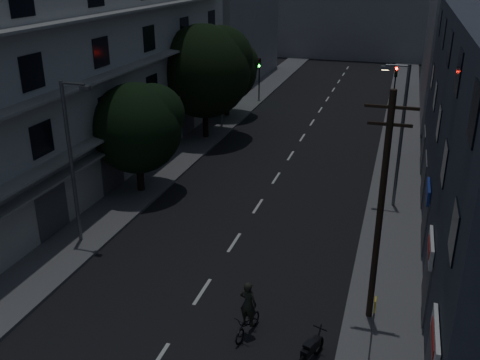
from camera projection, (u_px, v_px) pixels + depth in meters
The scene contains 20 objects.
ground at pixel (292, 154), 39.17m from camera, with size 160.00×160.00×0.00m, color black.
sidewalk_left at pixel (197, 143), 41.17m from camera, with size 3.00×90.00×0.15m, color #565659.
sidewalk_right at pixel (398, 163), 37.10m from camera, with size 3.00×90.00×0.15m, color #565659.
lane_markings at pixel (307, 130), 44.69m from camera, with size 0.15×60.50×0.01m.
building_left at pixel (86, 66), 33.57m from camera, with size 7.00×36.00×14.00m.
building_far_left at pixel (232, 10), 59.73m from camera, with size 6.00×20.00×16.00m, color slate.
building_far_right at pixel (463, 39), 48.47m from camera, with size 6.00×20.00×13.00m, color slate.
building_far_end at pixel (358, 21), 77.06m from camera, with size 24.00×8.00×10.00m, color slate.
tree_near at pixel (138, 125), 31.08m from camera, with size 5.32×5.32×6.56m.
tree_mid at pixel (205, 68), 40.47m from camera, with size 7.07×7.07×8.70m.
tree_far at pixel (227, 69), 46.93m from camera, with size 5.32×5.32×6.58m.
traffic_signal_far_right at pixel (395, 80), 48.51m from camera, with size 0.28×0.37×4.10m.
traffic_signal_far_left at pixel (259, 70), 52.78m from camera, with size 0.28×0.37×4.10m.
street_lamp_left_near at pixel (73, 156), 25.08m from camera, with size 1.51×0.25×8.00m.
street_lamp_right at pixel (400, 130), 28.93m from camera, with size 1.51×0.25×8.00m.
street_lamp_left_far at pixel (222, 72), 44.04m from camera, with size 1.51×0.25×8.00m.
utility_pole at pixel (381, 207), 19.26m from camera, with size 1.80×0.24×9.00m.
bus_stop_sign at pixel (373, 319), 18.04m from camera, with size 0.06×0.35×2.52m.
motorcycle at pixel (311, 351), 18.64m from camera, with size 0.81×1.82×1.21m.
cyclist at pixel (248, 317), 19.89m from camera, with size 1.00×1.92×2.32m.
Camera 1 is at (7.20, -11.46, 13.08)m, focal length 40.00 mm.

